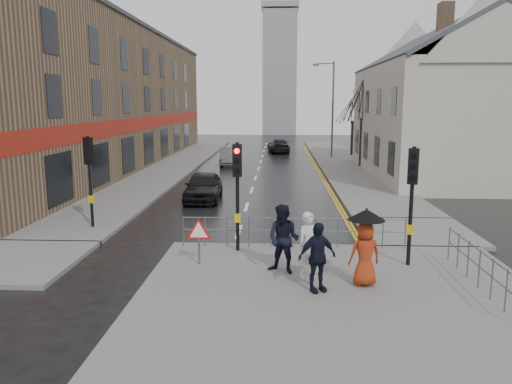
# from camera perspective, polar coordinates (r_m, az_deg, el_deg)

# --- Properties ---
(ground) EXTENTS (120.00, 120.00, 0.00)m
(ground) POSITION_cam_1_polar(r_m,az_deg,el_deg) (15.71, -2.88, -7.35)
(ground) COLOR black
(ground) RESTS_ON ground
(near_pavement) EXTENTS (10.00, 9.00, 0.14)m
(near_pavement) POSITION_cam_1_polar(r_m,az_deg,el_deg) (12.42, 9.74, -12.00)
(near_pavement) COLOR #605E5B
(near_pavement) RESTS_ON ground
(left_pavement) EXTENTS (4.00, 44.00, 0.14)m
(left_pavement) POSITION_cam_1_polar(r_m,az_deg,el_deg) (39.02, -9.20, 3.18)
(left_pavement) COLOR #605E5B
(left_pavement) RESTS_ON ground
(right_pavement) EXTENTS (4.00, 40.00, 0.14)m
(right_pavement) POSITION_cam_1_polar(r_m,az_deg,el_deg) (40.50, 9.76, 3.42)
(right_pavement) COLOR #605E5B
(right_pavement) RESTS_ON ground
(pavement_bridge_right) EXTENTS (4.00, 4.20, 0.14)m
(pavement_bridge_right) POSITION_cam_1_polar(r_m,az_deg,el_deg) (19.18, 17.80, -4.38)
(pavement_bridge_right) COLOR #605E5B
(pavement_bridge_right) RESTS_ON ground
(pavement_stub_left) EXTENTS (4.00, 4.20, 0.14)m
(pavement_stub_left) POSITION_cam_1_polar(r_m,az_deg,el_deg) (16.69, -26.23, -7.11)
(pavement_stub_left) COLOR #605E5B
(pavement_stub_left) RESTS_ON ground
(building_left_terrace) EXTENTS (8.00, 42.00, 10.00)m
(building_left_terrace) POSITION_cam_1_polar(r_m,az_deg,el_deg) (39.29, -17.71, 10.10)
(building_left_terrace) COLOR #83654B
(building_left_terrace) RESTS_ON ground
(building_right_cream) EXTENTS (9.00, 16.40, 10.10)m
(building_right_cream) POSITION_cam_1_polar(r_m,az_deg,el_deg) (34.56, 20.67, 9.62)
(building_right_cream) COLOR #B8B0A1
(building_right_cream) RESTS_ON ground
(church_tower) EXTENTS (5.00, 5.00, 18.00)m
(church_tower) POSITION_cam_1_polar(r_m,az_deg,el_deg) (77.03, 2.71, 13.34)
(church_tower) COLOR gray
(church_tower) RESTS_ON ground
(traffic_signal_near_left) EXTENTS (0.28, 0.27, 3.40)m
(traffic_signal_near_left) POSITION_cam_1_polar(r_m,az_deg,el_deg) (15.33, -2.15, 1.66)
(traffic_signal_near_left) COLOR black
(traffic_signal_near_left) RESTS_ON near_pavement
(traffic_signal_near_right) EXTENTS (0.34, 0.33, 3.40)m
(traffic_signal_near_right) POSITION_cam_1_polar(r_m,az_deg,el_deg) (14.58, 17.42, 0.75)
(traffic_signal_near_right) COLOR black
(traffic_signal_near_right) RESTS_ON near_pavement
(traffic_signal_far_left) EXTENTS (0.34, 0.33, 3.40)m
(traffic_signal_far_left) POSITION_cam_1_polar(r_m,az_deg,el_deg) (19.35, -18.52, 2.91)
(traffic_signal_far_left) COLOR black
(traffic_signal_far_left) RESTS_ON left_pavement
(guard_railing_front) EXTENTS (7.14, 0.04, 1.00)m
(guard_railing_front) POSITION_cam_1_polar(r_m,az_deg,el_deg) (15.99, 4.29, -3.85)
(guard_railing_front) COLOR #595B5E
(guard_railing_front) RESTS_ON near_pavement
(guard_railing_side) EXTENTS (0.04, 4.54, 1.00)m
(guard_railing_side) POSITION_cam_1_polar(r_m,az_deg,el_deg) (13.72, 24.22, -7.18)
(guard_railing_side) COLOR #595B5E
(guard_railing_side) RESTS_ON near_pavement
(warning_sign) EXTENTS (0.80, 0.07, 1.35)m
(warning_sign) POSITION_cam_1_polar(r_m,az_deg,el_deg) (14.37, -6.56, -4.75)
(warning_sign) COLOR #595B5E
(warning_sign) RESTS_ON near_pavement
(street_lamp) EXTENTS (1.83, 0.25, 8.00)m
(street_lamp) POSITION_cam_1_polar(r_m,az_deg,el_deg) (43.13, 8.54, 10.03)
(street_lamp) COLOR #595B5E
(street_lamp) RESTS_ON right_pavement
(tree_near) EXTENTS (2.40, 2.40, 6.58)m
(tree_near) POSITION_cam_1_polar(r_m,az_deg,el_deg) (37.40, 12.11, 10.58)
(tree_near) COLOR black
(tree_near) RESTS_ON right_pavement
(tree_far) EXTENTS (2.40, 2.40, 5.64)m
(tree_far) POSITION_cam_1_polar(r_m,az_deg,el_deg) (45.39, 11.05, 9.60)
(tree_far) COLOR black
(tree_far) RESTS_ON right_pavement
(pedestrian_a) EXTENTS (0.77, 0.69, 1.77)m
(pedestrian_a) POSITION_cam_1_polar(r_m,az_deg,el_deg) (13.29, 6.07, -6.05)
(pedestrian_a) COLOR beige
(pedestrian_a) RESTS_ON near_pavement
(pedestrian_b) EXTENTS (1.13, 1.03, 1.89)m
(pedestrian_b) POSITION_cam_1_polar(r_m,az_deg,el_deg) (13.59, 3.17, -5.40)
(pedestrian_b) COLOR black
(pedestrian_b) RESTS_ON near_pavement
(pedestrian_with_umbrella) EXTENTS (0.96, 0.96, 1.98)m
(pedestrian_with_umbrella) POSITION_cam_1_polar(r_m,az_deg,el_deg) (12.91, 12.39, -5.75)
(pedestrian_with_umbrella) COLOR #9A2F12
(pedestrian_with_umbrella) RESTS_ON near_pavement
(pedestrian_d) EXTENTS (1.10, 0.82, 1.74)m
(pedestrian_d) POSITION_cam_1_polar(r_m,az_deg,el_deg) (12.36, 6.99, -7.40)
(pedestrian_d) COLOR black
(pedestrian_d) RESTS_ON near_pavement
(car_parked) EXTENTS (1.75, 4.15, 1.40)m
(car_parked) POSITION_cam_1_polar(r_m,az_deg,el_deg) (24.50, -6.02, 0.66)
(car_parked) COLOR black
(car_parked) RESTS_ON ground
(car_mid) EXTENTS (1.77, 4.22, 1.36)m
(car_mid) POSITION_cam_1_polar(r_m,az_deg,el_deg) (38.38, -3.05, 4.10)
(car_mid) COLOR #4A4D50
(car_mid) RESTS_ON ground
(car_far) EXTENTS (2.30, 4.62, 1.29)m
(car_far) POSITION_cam_1_polar(r_m,az_deg,el_deg) (48.01, 2.61, 5.28)
(car_far) COLOR black
(car_far) RESTS_ON ground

